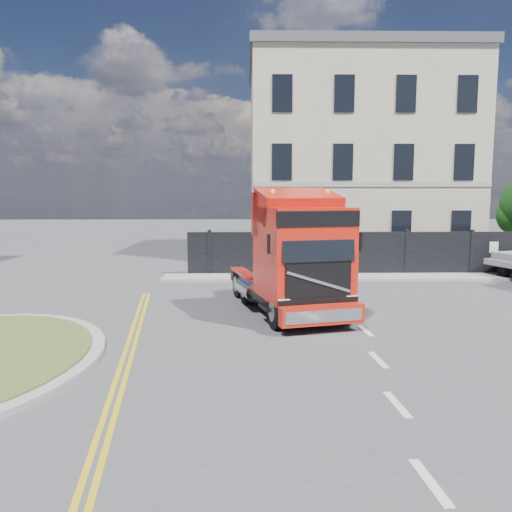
{
  "coord_description": "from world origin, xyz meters",
  "views": [
    {
      "loc": [
        -0.27,
        -13.61,
        3.71
      ],
      "look_at": [
        -0.01,
        1.77,
        1.8
      ],
      "focal_mm": 35.0,
      "sensor_mm": 36.0,
      "label": 1
    }
  ],
  "objects": [
    {
      "name": "ground",
      "position": [
        0.0,
        0.0,
        0.0
      ],
      "size": [
        120.0,
        120.0,
        0.0
      ],
      "primitive_type": "plane",
      "color": "#424244",
      "rests_on": "ground"
    },
    {
      "name": "hoarding_fence",
      "position": [
        6.55,
        9.0,
        1.0
      ],
      "size": [
        18.8,
        0.25,
        2.0
      ],
      "color": "black",
      "rests_on": "ground"
    },
    {
      "name": "georgian_building",
      "position": [
        6.0,
        16.5,
        5.77
      ],
      "size": [
        12.3,
        10.3,
        12.8
      ],
      "color": "beige",
      "rests_on": "ground"
    },
    {
      "name": "pavement_far",
      "position": [
        6.0,
        8.1,
        0.06
      ],
      "size": [
        20.0,
        1.6,
        0.12
      ],
      "primitive_type": "cube",
      "color": "gray",
      "rests_on": "ground"
    },
    {
      "name": "truck",
      "position": [
        1.19,
        1.38,
        1.69
      ],
      "size": [
        3.81,
        6.66,
        3.77
      ],
      "rotation": [
        0.0,
        0.0,
        0.25
      ],
      "color": "black",
      "rests_on": "ground"
    }
  ]
}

